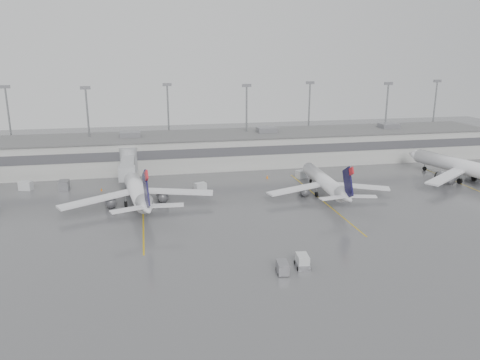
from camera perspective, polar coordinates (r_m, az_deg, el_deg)
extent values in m
plane|color=#4F4F51|center=(68.47, 3.36, -9.31)|extent=(260.00, 260.00, 0.00)
cube|color=#A8A9A3|center=(121.69, -3.62, 3.67)|extent=(150.00, 16.00, 8.00)
cube|color=#47474C|center=(113.68, -3.06, 3.36)|extent=(150.00, 0.15, 2.20)
cube|color=#606060|center=(120.94, -3.66, 5.55)|extent=(152.00, 17.00, 0.30)
cube|color=slate|center=(136.86, 17.68, 6.32)|extent=(5.00, 4.00, 1.30)
cylinder|color=gray|center=(133.22, -26.22, 5.77)|extent=(0.44, 0.44, 20.00)
cube|color=slate|center=(132.19, -26.75, 10.12)|extent=(2.40, 0.50, 0.80)
cylinder|color=gray|center=(122.25, -17.94, 5.87)|extent=(0.44, 0.44, 20.00)
cube|color=slate|center=(121.13, -18.34, 10.63)|extent=(2.40, 0.50, 0.80)
cylinder|color=gray|center=(129.06, -8.70, 6.90)|extent=(0.44, 0.44, 20.00)
cube|color=slate|center=(128.00, -8.89, 11.42)|extent=(2.40, 0.50, 0.80)
cylinder|color=gray|center=(124.31, 0.80, 6.76)|extent=(0.44, 0.44, 20.00)
cube|color=slate|center=(123.21, 0.82, 11.45)|extent=(2.40, 0.50, 0.80)
cylinder|color=gray|center=(136.98, 8.38, 7.39)|extent=(0.44, 0.44, 20.00)
cube|color=slate|center=(135.98, 8.55, 11.65)|extent=(2.40, 0.50, 0.80)
cylinder|color=gray|center=(138.43, 17.32, 6.95)|extent=(0.44, 0.44, 20.00)
cube|color=slate|center=(137.43, 17.66, 11.15)|extent=(2.40, 0.50, 0.80)
cylinder|color=gray|center=(155.15, 22.54, 7.31)|extent=(0.44, 0.44, 20.00)
cube|color=slate|center=(154.27, 22.93, 11.06)|extent=(2.40, 0.50, 0.80)
cylinder|color=#989A9D|center=(112.95, -13.40, 2.11)|extent=(4.00, 4.00, 7.00)
cube|color=#989A9D|center=(106.44, -13.51, 1.74)|extent=(2.80, 13.00, 2.60)
cube|color=#989A9D|center=(99.16, -13.62, 0.75)|extent=(3.40, 2.40, 3.00)
cylinder|color=gray|center=(99.91, -13.51, -0.86)|extent=(0.70, 0.70, 2.80)
cube|color=black|center=(100.20, -13.48, -1.44)|extent=(2.20, 1.20, 0.70)
cube|color=#C59D0B|center=(88.78, -11.72, -3.74)|extent=(0.25, 40.00, 0.01)
cube|color=#C59D0B|center=(95.00, 9.88, -2.37)|extent=(0.25, 40.00, 0.01)
cube|color=#C59D0B|center=(112.34, 26.76, -1.06)|extent=(0.25, 40.00, 0.01)
cylinder|color=white|center=(93.07, -12.62, -0.83)|extent=(6.47, 23.81, 3.22)
cone|color=white|center=(105.86, -13.54, 1.06)|extent=(3.60, 3.42, 3.22)
cone|color=white|center=(79.41, -11.31, -3.24)|extent=(3.93, 5.76, 3.22)
cube|color=white|center=(89.92, -17.08, -2.28)|extent=(13.75, 8.62, 0.38)
cube|color=white|center=(91.59, -7.69, -1.41)|extent=(14.21, 5.17, 0.38)
cube|color=black|center=(77.98, -11.37, -1.19)|extent=(1.16, 6.02, 7.01)
cube|color=#B90E17|center=(75.91, -11.33, 0.55)|extent=(0.62, 2.19, 2.04)
cylinder|color=black|center=(103.05, -13.22, -0.88)|extent=(0.51, 1.01, 0.97)
cylinder|color=black|center=(91.57, -13.75, -2.89)|extent=(0.64, 1.24, 1.18)
cylinder|color=black|center=(92.06, -10.96, -2.62)|extent=(0.64, 1.24, 1.18)
cylinder|color=white|center=(98.31, 10.13, -0.06)|extent=(3.79, 20.89, 2.83)
cone|color=white|center=(109.08, 8.16, 1.55)|extent=(2.95, 2.77, 2.83)
cone|color=white|center=(86.91, 12.80, -1.99)|extent=(3.05, 4.85, 2.83)
cube|color=white|center=(94.15, 6.81, -1.10)|extent=(12.49, 5.62, 0.33)
cube|color=white|center=(98.48, 14.25, -0.73)|extent=(12.36, 6.63, 0.33)
cube|color=black|center=(85.74, 13.02, -0.34)|extent=(0.53, 5.33, 6.18)
cube|color=#B90E17|center=(84.02, 13.42, 1.05)|extent=(0.37, 1.92, 1.79)
cylinder|color=black|center=(106.71, 8.61, -0.12)|extent=(0.37, 0.86, 0.85)
cylinder|color=black|center=(96.60, 9.31, -1.73)|extent=(0.47, 1.06, 1.04)
cylinder|color=black|center=(97.89, 11.52, -1.61)|extent=(0.47, 1.06, 1.04)
cylinder|color=white|center=(118.31, 25.24, 1.56)|extent=(9.34, 24.66, 3.35)
cone|color=white|center=(127.18, 20.45, 2.94)|extent=(4.02, 3.86, 3.35)
cube|color=white|center=(110.66, 23.86, 0.37)|extent=(13.83, 10.23, 0.39)
cylinder|color=black|center=(125.26, 21.57, 1.31)|extent=(0.63, 1.07, 1.01)
cylinder|color=black|center=(115.79, 25.20, -0.11)|extent=(0.79, 1.32, 1.23)
cylinder|color=black|center=(119.42, 26.63, 0.15)|extent=(0.79, 1.32, 1.23)
cube|color=silver|center=(65.45, 7.62, -9.77)|extent=(1.76, 2.57, 1.82)
cube|color=slate|center=(65.68, 7.60, -10.21)|extent=(2.01, 3.00, 0.71)
cylinder|color=black|center=(66.44, 6.71, -9.93)|extent=(0.28, 0.59, 0.57)
cylinder|color=black|center=(66.78, 8.09, -9.85)|extent=(0.28, 0.59, 0.57)
cylinder|color=black|center=(64.66, 7.09, -10.69)|extent=(0.28, 0.59, 0.57)
cylinder|color=black|center=(65.01, 8.51, -10.59)|extent=(0.28, 0.59, 0.57)
cube|color=slate|center=(63.53, 5.20, -10.56)|extent=(1.68, 2.63, 1.51)
cylinder|color=black|center=(64.47, 4.48, -10.73)|extent=(0.25, 0.52, 0.50)
cylinder|color=black|center=(63.12, 5.90, -11.36)|extent=(0.25, 0.52, 0.50)
cube|color=silver|center=(110.04, -24.66, -0.63)|extent=(2.94, 2.34, 1.83)
cube|color=silver|center=(99.96, -4.84, -0.81)|extent=(2.70, 2.22, 1.65)
cube|color=silver|center=(110.50, 7.54, 0.72)|extent=(2.94, 2.39, 1.80)
cube|color=slate|center=(106.79, -20.66, -0.62)|extent=(2.05, 3.23, 2.00)
cone|color=orange|center=(103.70, -16.54, -1.11)|extent=(0.40, 0.40, 0.63)
cone|color=orange|center=(109.35, 3.33, 0.39)|extent=(0.49, 0.49, 0.79)
cone|color=orange|center=(118.78, 24.17, 0.23)|extent=(0.42, 0.42, 0.67)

